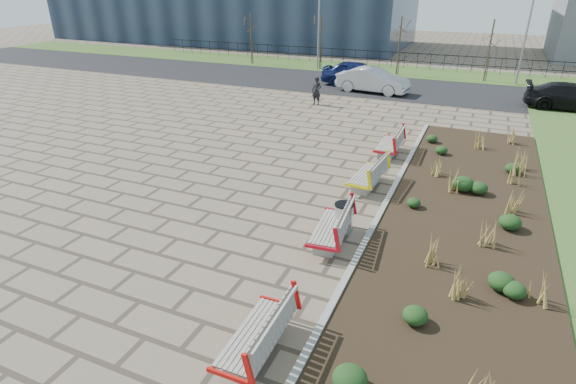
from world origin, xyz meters
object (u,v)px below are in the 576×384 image
at_px(bench_b, 330,225).
at_px(lamp_west, 319,29).
at_px(bench_d, 389,142).
at_px(litter_bin, 343,218).
at_px(pedestrian, 317,91).
at_px(lamp_east, 526,37).
at_px(car_silver, 373,80).
at_px(bench_a, 255,332).
at_px(bench_c, 367,173).
at_px(car_blue, 357,74).
at_px(car_black, 573,97).

relative_size(bench_b, lamp_west, 0.35).
height_order(bench_d, litter_bin, bench_d).
height_order(pedestrian, lamp_east, lamp_east).
height_order(car_silver, lamp_east, lamp_east).
height_order(bench_a, lamp_west, lamp_west).
distance_m(bench_c, pedestrian, 11.12).
relative_size(bench_c, lamp_west, 0.35).
bearing_deg(lamp_east, bench_d, -106.95).
bearing_deg(car_blue, lamp_east, -64.31).
bearing_deg(bench_a, bench_c, 89.31).
relative_size(pedestrian, car_silver, 0.35).
bearing_deg(lamp_west, bench_b, -69.18).
distance_m(bench_d, car_silver, 11.05).
height_order(car_blue, lamp_west, lamp_west).
xyz_separation_m(bench_a, car_black, (7.54, 22.27, 0.20)).
bearing_deg(bench_c, car_blue, 111.18).
height_order(bench_a, pedestrian, pedestrian).
bearing_deg(litter_bin, bench_c, 92.95).
xyz_separation_m(litter_bin, car_black, (7.38, 17.31, 0.29)).
relative_size(car_blue, lamp_west, 0.77).
xyz_separation_m(car_black, lamp_east, (-2.54, 5.70, 2.34)).
distance_m(litter_bin, pedestrian, 14.06).
bearing_deg(car_blue, bench_d, -157.99).
xyz_separation_m(bench_a, car_silver, (-3.24, 22.13, 0.25)).
xyz_separation_m(car_blue, lamp_east, (9.62, 4.44, 2.23)).
distance_m(bench_d, car_blue, 12.83).
bearing_deg(bench_d, bench_c, -90.60).
height_order(bench_b, car_silver, car_silver).
bearing_deg(car_silver, car_black, -83.05).
xyz_separation_m(car_silver, car_black, (10.78, 0.15, -0.05)).
xyz_separation_m(bench_a, pedestrian, (-5.38, 17.88, 0.27)).
bearing_deg(bench_d, lamp_east, 72.46).
relative_size(pedestrian, lamp_west, 0.26).
xyz_separation_m(bench_b, lamp_west, (-9.00, 23.67, 2.54)).
bearing_deg(bench_d, bench_b, -90.60).
relative_size(bench_a, car_blue, 0.45).
bearing_deg(bench_c, lamp_east, 80.28).
bearing_deg(bench_c, car_silver, 107.50).
xyz_separation_m(bench_d, car_silver, (-3.24, 10.56, 0.25)).
bearing_deg(bench_d, lamp_west, 118.15).
distance_m(car_silver, car_black, 10.78).
bearing_deg(bench_c, pedestrian, 123.42).
height_order(bench_b, pedestrian, pedestrian).
distance_m(bench_d, car_black, 13.10).
distance_m(bench_a, pedestrian, 18.68).
xyz_separation_m(litter_bin, car_silver, (-3.41, 17.16, 0.33)).
relative_size(bench_b, bench_d, 1.00).
relative_size(car_silver, lamp_west, 0.74).
height_order(bench_a, bench_c, same).
height_order(bench_c, car_black, car_black).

